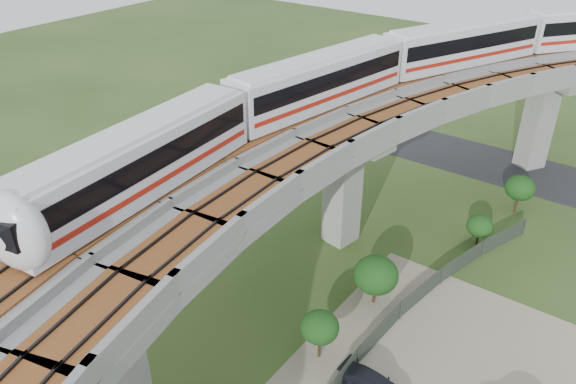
# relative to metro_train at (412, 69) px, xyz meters

# --- Properties ---
(ground) EXTENTS (160.00, 160.00, 0.00)m
(ground) POSITION_rel_metro_train_xyz_m (-2.65, -16.43, -12.31)
(ground) COLOR #2F471C
(ground) RESTS_ON ground
(asphalt_road) EXTENTS (60.00, 8.00, 0.03)m
(asphalt_road) POSITION_rel_metro_train_xyz_m (-2.65, 13.57, -12.29)
(asphalt_road) COLOR #232326
(asphalt_road) RESTS_ON ground
(viaduct) EXTENTS (19.58, 73.98, 11.40)m
(viaduct) POSITION_rel_metro_train_xyz_m (1.19, -16.43, -3.26)
(viaduct) COLOR #99968E
(viaduct) RESTS_ON ground
(metro_train) EXTENTS (20.85, 58.89, 3.64)m
(metro_train) POSITION_rel_metro_train_xyz_m (0.00, 0.00, 0.00)
(metro_train) COLOR silver
(metro_train) RESTS_ON ground
(fence) EXTENTS (3.87, 38.73, 1.50)m
(fence) POSITION_rel_metro_train_xyz_m (7.10, -16.43, -11.56)
(fence) COLOR #2D382D
(fence) RESTS_ON ground
(tree_0) EXTENTS (2.42, 2.42, 3.39)m
(tree_0) POSITION_rel_metro_train_xyz_m (8.05, 5.87, -9.95)
(tree_0) COLOR #382314
(tree_0) RESTS_ON ground
(tree_1) EXTENTS (1.98, 1.98, 2.50)m
(tree_1) POSITION_rel_metro_train_xyz_m (7.10, -0.53, -10.65)
(tree_1) COLOR #382314
(tree_1) RESTS_ON ground
(tree_2) EXTENTS (2.91, 2.91, 3.53)m
(tree_2) POSITION_rel_metro_train_xyz_m (3.93, -11.03, -10.02)
(tree_2) COLOR #382314
(tree_2) RESTS_ON ground
(tree_3) EXTENTS (2.24, 2.24, 3.25)m
(tree_3) POSITION_rel_metro_train_xyz_m (3.63, -17.14, -10.01)
(tree_3) COLOR #382314
(tree_3) RESTS_ON ground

